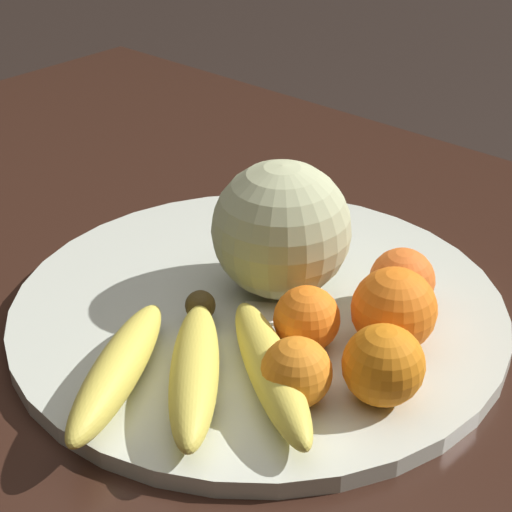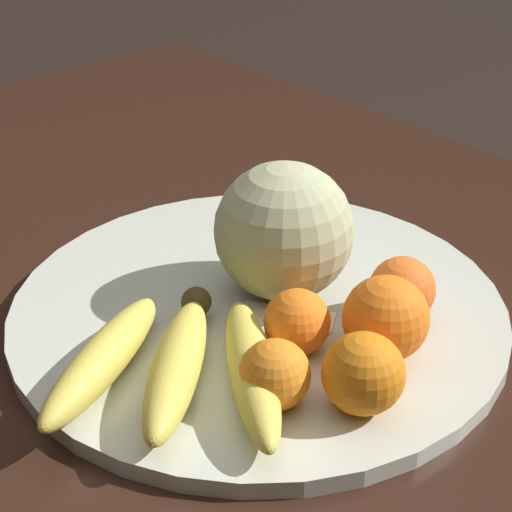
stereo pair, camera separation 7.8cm
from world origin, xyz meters
TOP-DOWN VIEW (x-y plane):
  - kitchen_table at (0.00, 0.00)m, footprint 1.56×0.93m
  - fruit_bowl at (-0.00, -0.03)m, footprint 0.47×0.47m
  - melon at (-0.00, -0.00)m, footprint 0.13×0.13m
  - banana_bunch at (0.05, -0.16)m, footprint 0.24×0.24m
  - orange_front_left at (0.13, -0.01)m, footprint 0.07×0.07m
  - orange_front_right at (0.08, -0.06)m, footprint 0.06×0.06m
  - orange_mid_center at (0.17, -0.07)m, footprint 0.07×0.07m
  - orange_back_left at (0.10, 0.05)m, footprint 0.06×0.06m
  - orange_back_right at (0.12, -0.12)m, footprint 0.06×0.06m
  - produce_tag at (0.04, -0.03)m, footprint 0.09×0.08m

SIDE VIEW (x-z plane):
  - kitchen_table at x=0.00m, z-range 0.27..0.99m
  - fruit_bowl at x=0.00m, z-range 0.72..0.73m
  - produce_tag at x=0.04m, z-range 0.73..0.74m
  - banana_bunch at x=0.05m, z-range 0.73..0.77m
  - orange_back_right at x=0.12m, z-range 0.73..0.79m
  - orange_front_right at x=0.08m, z-range 0.73..0.79m
  - orange_back_left at x=0.10m, z-range 0.73..0.79m
  - orange_mid_center at x=0.17m, z-range 0.73..0.80m
  - orange_front_left at x=0.13m, z-range 0.73..0.81m
  - melon at x=0.00m, z-range 0.73..0.86m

